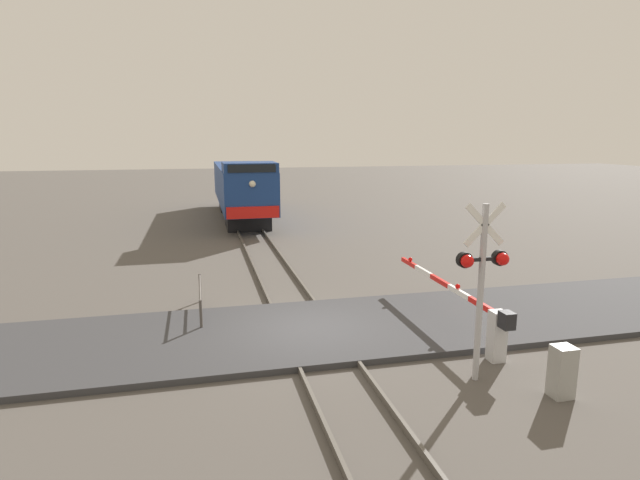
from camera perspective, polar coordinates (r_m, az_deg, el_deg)
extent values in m
plane|color=#514C47|center=(14.54, -1.25, -10.31)|extent=(160.00, 160.00, 0.00)
cube|color=#59544C|center=(14.39, -4.09, -10.25)|extent=(0.08, 80.00, 0.15)
cube|color=#59544C|center=(14.67, 1.53, -9.79)|extent=(0.08, 80.00, 0.15)
cube|color=#38383A|center=(14.51, -1.25, -10.01)|extent=(36.00, 4.73, 0.16)
cube|color=black|center=(31.36, -8.04, 2.32)|extent=(2.54, 3.20, 1.05)
cube|color=black|center=(39.44, -9.17, 4.11)|extent=(2.54, 3.20, 1.05)
cube|color=navy|center=(35.20, -8.76, 6.12)|extent=(2.99, 14.89, 2.43)
cube|color=navy|center=(29.01, -7.83, 8.01)|extent=(2.93, 2.65, 0.53)
cube|color=black|center=(27.67, -7.55, 7.86)|extent=(2.54, 0.06, 0.43)
cube|color=red|center=(27.89, -7.43, 3.04)|extent=(2.84, 0.08, 0.64)
sphere|color=#F2EACC|center=(27.70, -7.50, 6.18)|extent=(0.36, 0.36, 0.36)
cylinder|color=#ADADB2|center=(11.80, 17.34, -5.77)|extent=(0.14, 0.14, 3.98)
cube|color=white|center=(11.46, 17.79, 1.62)|extent=(0.95, 0.04, 0.95)
cube|color=white|center=(11.46, 17.79, 1.62)|extent=(0.95, 0.04, 0.95)
cube|color=black|center=(11.60, 17.57, -2.03)|extent=(1.04, 0.08, 0.08)
sphere|color=red|center=(11.31, 16.00, -2.27)|extent=(0.28, 0.28, 0.28)
sphere|color=red|center=(11.74, 19.58, -2.01)|extent=(0.28, 0.28, 0.28)
cylinder|color=black|center=(11.41, 15.71, -2.14)|extent=(0.34, 0.14, 0.34)
cylinder|color=black|center=(11.84, 19.27, -1.88)|extent=(0.34, 0.14, 0.34)
cube|color=silver|center=(13.36, 19.01, -10.03)|extent=(0.36, 0.36, 1.26)
cube|color=black|center=(12.91, 19.99, -8.35)|extent=(0.28, 0.36, 0.40)
cube|color=red|center=(13.81, 17.43, -6.90)|extent=(0.10, 1.16, 0.14)
cube|color=white|center=(14.77, 15.15, -5.59)|extent=(0.10, 1.16, 0.14)
cube|color=red|center=(15.75, 13.15, -4.44)|extent=(0.10, 1.16, 0.14)
cube|color=white|center=(16.75, 11.40, -3.42)|extent=(0.10, 1.16, 0.14)
cube|color=red|center=(17.78, 9.85, -2.51)|extent=(0.10, 1.16, 0.14)
sphere|color=red|center=(14.80, 15.01, -4.98)|extent=(0.14, 0.14, 0.14)
sphere|color=red|center=(17.67, 9.97, -2.13)|extent=(0.14, 0.14, 0.14)
cube|color=#999993|center=(12.15, 25.24, -13.07)|extent=(0.43, 0.41, 1.12)
cylinder|color=#4C4742|center=(14.80, -13.05, -8.25)|extent=(0.08, 0.08, 0.95)
cylinder|color=#4C4742|center=(17.52, -13.13, -5.18)|extent=(0.08, 0.08, 0.95)
cylinder|color=#4C4742|center=(16.03, -13.16, -5.10)|extent=(0.06, 2.85, 0.06)
cylinder|color=#4C4742|center=(16.14, -13.10, -6.42)|extent=(0.06, 2.85, 0.06)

